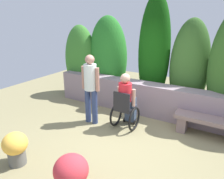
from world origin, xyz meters
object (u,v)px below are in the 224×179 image
object	(u,v)px
person_standing_companion	(91,85)
stone_bench	(211,125)
person_in_wheelchair	(126,103)
flower_pot_red_accent	(15,147)
flower_pot_terracotta_by_wall	(71,172)

from	to	relation	value
person_standing_companion	stone_bench	bearing A→B (deg)	19.47
person_in_wheelchair	flower_pot_red_accent	distance (m)	2.45
person_in_wheelchair	flower_pot_red_accent	world-z (taller)	person_in_wheelchair
flower_pot_red_accent	person_standing_companion	bearing A→B (deg)	84.28
stone_bench	flower_pot_terracotta_by_wall	xyz separation A→B (m)	(-1.59, -2.69, 0.01)
stone_bench	person_in_wheelchair	xyz separation A→B (m)	(-1.79, -0.53, 0.33)
flower_pot_terracotta_by_wall	flower_pot_red_accent	distance (m)	1.24
stone_bench	person_in_wheelchair	size ratio (longest dim) A/B	1.15
person_in_wheelchair	flower_pot_red_accent	xyz separation A→B (m)	(-1.04, -2.20, -0.28)
person_in_wheelchair	stone_bench	bearing A→B (deg)	8.60
stone_bench	person_standing_companion	world-z (taller)	person_standing_companion
stone_bench	person_in_wheelchair	distance (m)	1.90
person_standing_companion	flower_pot_terracotta_by_wall	distance (m)	2.31
stone_bench	flower_pot_red_accent	world-z (taller)	flower_pot_red_accent
person_in_wheelchair	person_standing_companion	size ratio (longest dim) A/B	0.79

